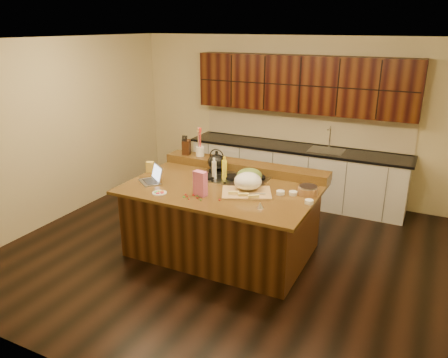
% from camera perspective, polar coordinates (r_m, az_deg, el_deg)
% --- Properties ---
extents(room, '(5.52, 5.02, 2.72)m').
position_cam_1_polar(room, '(5.42, -0.23, 3.33)').
color(room, black).
rests_on(room, ground).
extents(island, '(2.40, 1.60, 0.92)m').
position_cam_1_polar(island, '(5.73, -0.22, -5.21)').
color(island, black).
rests_on(island, ground).
extents(back_ledge, '(2.40, 0.30, 0.12)m').
position_cam_1_polar(back_ledge, '(6.13, 2.69, 1.65)').
color(back_ledge, black).
rests_on(back_ledge, island).
extents(cooktop, '(0.92, 0.52, 0.05)m').
position_cam_1_polar(cooktop, '(5.80, 1.09, 0.14)').
color(cooktop, gray).
rests_on(cooktop, island).
extents(back_counter, '(3.70, 0.66, 2.40)m').
position_cam_1_polar(back_counter, '(7.41, 9.60, 4.60)').
color(back_counter, silver).
rests_on(back_counter, ground).
extents(kettle, '(0.28, 0.28, 0.22)m').
position_cam_1_polar(kettle, '(5.99, -0.96, 2.21)').
color(kettle, black).
rests_on(kettle, cooktop).
extents(green_bowl, '(0.43, 0.43, 0.18)m').
position_cam_1_polar(green_bowl, '(5.53, 3.34, 0.45)').
color(green_bowl, '#57732E').
rests_on(green_bowl, cooktop).
extents(laptop, '(0.40, 0.38, 0.22)m').
position_cam_1_polar(laptop, '(5.76, -9.25, 0.18)').
color(laptop, '#B7B7BC').
rests_on(laptop, island).
extents(oil_bottle, '(0.08, 0.08, 0.27)m').
position_cam_1_polar(oil_bottle, '(5.72, 0.04, 1.14)').
color(oil_bottle, yellow).
rests_on(oil_bottle, island).
extents(vinegar_bottle, '(0.08, 0.08, 0.25)m').
position_cam_1_polar(vinegar_bottle, '(5.74, -1.29, 1.09)').
color(vinegar_bottle, silver).
rests_on(vinegar_bottle, island).
extents(wooden_tray, '(0.71, 0.63, 0.24)m').
position_cam_1_polar(wooden_tray, '(5.33, 3.09, -0.63)').
color(wooden_tray, tan).
rests_on(wooden_tray, island).
extents(ramekin_a, '(0.12, 0.12, 0.04)m').
position_cam_1_polar(ramekin_a, '(5.32, 7.38, -1.78)').
color(ramekin_a, white).
rests_on(ramekin_a, island).
extents(ramekin_b, '(0.13, 0.13, 0.04)m').
position_cam_1_polar(ramekin_b, '(5.33, 9.01, -1.84)').
color(ramekin_b, white).
rests_on(ramekin_b, island).
extents(ramekin_c, '(0.11, 0.11, 0.04)m').
position_cam_1_polar(ramekin_c, '(5.11, 11.05, -2.94)').
color(ramekin_c, white).
rests_on(ramekin_c, island).
extents(strainer_bowl, '(0.29, 0.29, 0.09)m').
position_cam_1_polar(strainer_bowl, '(5.36, 10.90, -1.55)').
color(strainer_bowl, '#996B3F').
rests_on(strainer_bowl, island).
extents(kitchen_timer, '(0.10, 0.10, 0.07)m').
position_cam_1_polar(kitchen_timer, '(4.91, 4.74, -3.42)').
color(kitchen_timer, silver).
rests_on(kitchen_timer, island).
extents(pink_bag, '(0.17, 0.11, 0.30)m').
position_cam_1_polar(pink_bag, '(5.21, -3.13, -0.59)').
color(pink_bag, '#D76595').
rests_on(pink_bag, island).
extents(candy_plate, '(0.19, 0.19, 0.01)m').
position_cam_1_polar(candy_plate, '(5.37, -8.43, -1.80)').
color(candy_plate, white).
rests_on(candy_plate, island).
extents(package_box, '(0.13, 0.11, 0.15)m').
position_cam_1_polar(package_box, '(6.15, -9.62, 1.57)').
color(package_box, gold).
rests_on(package_box, island).
extents(utensil_crock, '(0.13, 0.13, 0.14)m').
position_cam_1_polar(utensil_crock, '(6.40, -3.15, 3.63)').
color(utensil_crock, white).
rests_on(utensil_crock, back_ledge).
extents(knife_block, '(0.15, 0.20, 0.21)m').
position_cam_1_polar(knife_block, '(6.50, -4.93, 4.16)').
color(knife_block, black).
rests_on(knife_block, back_ledge).
extents(gumdrop_0, '(0.02, 0.02, 0.02)m').
position_cam_1_polar(gumdrop_0, '(5.22, -4.83, -2.25)').
color(gumdrop_0, red).
rests_on(gumdrop_0, island).
extents(gumdrop_1, '(0.02, 0.02, 0.02)m').
position_cam_1_polar(gumdrop_1, '(5.20, -5.28, -2.36)').
color(gumdrop_1, '#198C26').
rests_on(gumdrop_1, island).
extents(gumdrop_2, '(0.02, 0.02, 0.02)m').
position_cam_1_polar(gumdrop_2, '(5.17, -3.51, -2.44)').
color(gumdrop_2, red).
rests_on(gumdrop_2, island).
extents(gumdrop_3, '(0.02, 0.02, 0.02)m').
position_cam_1_polar(gumdrop_3, '(5.15, -4.68, -2.58)').
color(gumdrop_3, '#198C26').
rests_on(gumdrop_3, island).
extents(gumdrop_4, '(0.02, 0.02, 0.02)m').
position_cam_1_polar(gumdrop_4, '(5.28, -5.04, -2.02)').
color(gumdrop_4, red).
rests_on(gumdrop_4, island).
extents(gumdrop_5, '(0.02, 0.02, 0.02)m').
position_cam_1_polar(gumdrop_5, '(5.11, -3.06, -2.73)').
color(gumdrop_5, '#198C26').
rests_on(gumdrop_5, island).
extents(gumdrop_6, '(0.02, 0.02, 0.02)m').
position_cam_1_polar(gumdrop_6, '(5.26, -4.04, -2.08)').
color(gumdrop_6, red).
rests_on(gumdrop_6, island).
extents(gumdrop_7, '(0.02, 0.02, 0.02)m').
position_cam_1_polar(gumdrop_7, '(5.20, -3.49, -2.32)').
color(gumdrop_7, '#198C26').
rests_on(gumdrop_7, island).
extents(gumdrop_8, '(0.02, 0.02, 0.02)m').
position_cam_1_polar(gumdrop_8, '(5.15, -4.63, -2.60)').
color(gumdrop_8, red).
rests_on(gumdrop_8, island).
extents(gumdrop_9, '(0.02, 0.02, 0.02)m').
position_cam_1_polar(gumdrop_9, '(5.25, -3.48, -2.12)').
color(gumdrop_9, '#198C26').
rests_on(gumdrop_9, island).
extents(gumdrop_10, '(0.02, 0.02, 0.02)m').
position_cam_1_polar(gumdrop_10, '(5.10, -0.59, -2.75)').
color(gumdrop_10, red).
rests_on(gumdrop_10, island).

